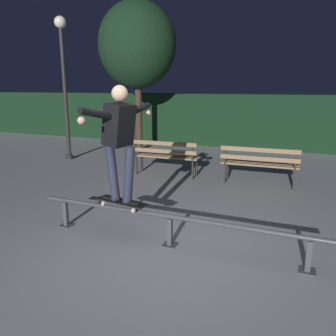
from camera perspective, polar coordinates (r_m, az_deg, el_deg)
ground_plane at (r=4.38m, az=-1.19°, el=-14.46°), size 90.00×90.00×0.00m
hedge_backdrop at (r=12.23m, az=15.33°, el=7.67°), size 24.00×1.20×1.81m
grind_rail at (r=4.48m, az=0.31°, el=-9.02°), size 4.00×0.18×0.44m
skateboard at (r=4.72m, az=-7.84°, el=-5.70°), size 0.80×0.32×0.09m
skateboarder at (r=4.50m, az=-8.20°, el=5.61°), size 0.63×1.39×1.56m
park_bench_leftmost at (r=7.90m, az=-0.53°, el=2.44°), size 1.62×0.48×0.88m
park_bench_left_center at (r=7.34m, az=15.17°, el=1.10°), size 1.62×0.48×0.88m
tree_far_left at (r=11.15m, az=-5.20°, el=19.85°), size 2.40×2.40×4.63m
lamp_post_left at (r=10.12m, az=-17.20°, el=15.36°), size 0.32×0.32×3.90m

